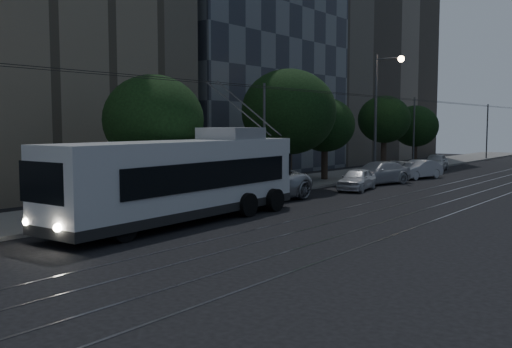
{
  "coord_description": "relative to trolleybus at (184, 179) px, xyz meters",
  "views": [
    {
      "loc": [
        12.94,
        -14.11,
        3.85
      ],
      "look_at": [
        -0.59,
        3.25,
        1.92
      ],
      "focal_mm": 40.0,
      "sensor_mm": 36.0,
      "label": 1
    }
  ],
  "objects": [
    {
      "name": "ground",
      "position": [
        2.98,
        -1.72,
        -1.71
      ],
      "size": [
        120.0,
        120.0,
        0.0
      ],
      "primitive_type": "plane",
      "color": "black",
      "rests_on": "ground"
    },
    {
      "name": "sidewalk",
      "position": [
        -4.52,
        18.28,
        -1.63
      ],
      "size": [
        5.0,
        90.0,
        0.15
      ],
      "primitive_type": "cube",
      "color": "slate",
      "rests_on": "ground"
    },
    {
      "name": "tram_rails",
      "position": [
        5.48,
        18.28,
        -1.7
      ],
      "size": [
        4.52,
        90.0,
        0.02
      ],
      "color": "#9A9AA2",
      "rests_on": "ground"
    },
    {
      "name": "overhead_wires",
      "position": [
        -2.0,
        18.28,
        1.76
      ],
      "size": [
        2.23,
        90.0,
        6.0
      ],
      "color": "black",
      "rests_on": "ground"
    },
    {
      "name": "building_glass_mid",
      "position": [
        -16.02,
        20.28,
        11.71
      ],
      "size": [
        14.4,
        18.4,
        26.8
      ],
      "color": "#343842",
      "rests_on": "ground"
    },
    {
      "name": "building_tan_far",
      "position": [
        -16.02,
        40.28,
        15.71
      ],
      "size": [
        14.4,
        22.4,
        34.8
      ],
      "color": "gray",
      "rests_on": "ground"
    },
    {
      "name": "trolleybus",
      "position": [
        0.0,
        0.0,
        0.0
      ],
      "size": [
        3.19,
        12.47,
        5.63
      ],
      "rotation": [
        0.0,
        0.0,
        0.05
      ],
      "color": "silver",
      "rests_on": "ground"
    },
    {
      "name": "pickup_silver",
      "position": [
        -1.32,
        6.28,
        -0.83
      ],
      "size": [
        3.11,
        6.42,
        1.76
      ],
      "primitive_type": "imported",
      "rotation": [
        0.0,
        0.0,
        -0.03
      ],
      "color": "#BABCC2",
      "rests_on": "ground"
    },
    {
      "name": "car_white_a",
      "position": [
        0.24,
        13.88,
        -1.07
      ],
      "size": [
        2.18,
        3.99,
        1.28
      ],
      "primitive_type": "imported",
      "rotation": [
        0.0,
        0.0,
        0.18
      ],
      "color": "silver",
      "rests_on": "ground"
    },
    {
      "name": "car_white_b",
      "position": [
        -0.36,
        17.78,
        -0.99
      ],
      "size": [
        3.39,
        5.36,
        1.45
      ],
      "primitive_type": "imported",
      "rotation": [
        0.0,
        0.0,
        -0.3
      ],
      "color": "#BAB9BE",
      "rests_on": "ground"
    },
    {
      "name": "car_white_c",
      "position": [
        0.28,
        22.99,
        -1.05
      ],
      "size": [
        2.34,
        4.21,
        1.31
      ],
      "primitive_type": "imported",
      "rotation": [
        0.0,
        0.0,
        -0.25
      ],
      "color": "silver",
      "rests_on": "ground"
    },
    {
      "name": "car_white_d",
      "position": [
        -1.32,
        30.61,
        -1.0
      ],
      "size": [
        2.51,
        4.42,
        1.42
      ],
      "primitive_type": "imported",
      "rotation": [
        0.0,
        0.0,
        0.21
      ],
      "color": "#BABBBF",
      "rests_on": "ground"
    },
    {
      "name": "tree_1",
      "position": [
        -3.52,
        1.6,
        2.31
      ],
      "size": [
        4.53,
        4.53,
        6.07
      ],
      "color": "black",
      "rests_on": "ground"
    },
    {
      "name": "tree_2",
      "position": [
        -3.52,
        12.28,
        2.86
      ],
      "size": [
        5.67,
        5.67,
        7.13
      ],
      "color": "black",
      "rests_on": "ground"
    },
    {
      "name": "tree_3",
      "position": [
        -4.02,
        17.29,
        2.08
      ],
      "size": [
        4.03,
        4.03,
        5.62
      ],
      "color": "black",
      "rests_on": "ground"
    },
    {
      "name": "tree_4",
      "position": [
        -3.52,
        25.33,
        2.49
      ],
      "size": [
        4.07,
        4.07,
        6.05
      ],
      "color": "black",
      "rests_on": "ground"
    },
    {
      "name": "tree_5",
      "position": [
        -3.52,
        31.46,
        1.96
      ],
      "size": [
        3.95,
        3.95,
        5.46
      ],
      "color": "black",
      "rests_on": "ground"
    },
    {
      "name": "streetlamp_far",
      "position": [
        -1.99,
        21.49,
        3.63
      ],
      "size": [
        2.16,
        0.44,
        8.75
      ],
      "color": "#4F4F51",
      "rests_on": "ground"
    }
  ]
}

